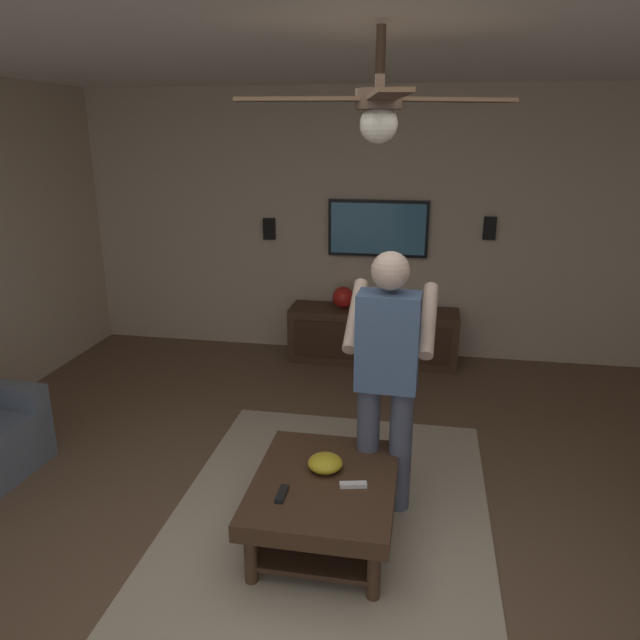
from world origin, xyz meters
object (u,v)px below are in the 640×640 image
tv (378,229)px  bowl (325,463)px  remote_white (353,485)px  vase_round (343,297)px  person_standing (387,369)px  ceiling_fan (379,106)px  media_console (373,335)px  remote_black (282,494)px  coffee_table (325,495)px  wall_speaker_left (490,228)px  wall_speaker_right (269,229)px

tv → bowl: tv is taller
tv → remote_white: bearing=2.9°
tv → vase_round: size_ratio=4.59×
tv → person_standing: size_ratio=0.62×
tv → ceiling_fan: bearing=4.4°
person_standing → vase_round: person_standing is taller
media_console → tv: size_ratio=1.69×
bowl → vase_round: vase_round is taller
bowl → vase_round: size_ratio=0.92×
bowl → ceiling_fan: size_ratio=0.17×
remote_black → remote_white: bearing=113.3°
coffee_table → ceiling_fan: ceiling_fan is taller
wall_speaker_left → ceiling_fan: 3.61m
bowl → wall_speaker_right: size_ratio=0.92×
vase_round → remote_white: bearing=-170.8°
bowl → wall_speaker_left: bearing=-20.2°
ceiling_fan → coffee_table: bearing=46.3°
coffee_table → remote_black: 0.31m
vase_round → wall_speaker_right: wall_speaker_right is taller
media_console → wall_speaker_right: (0.25, 1.14, 1.02)m
tv → remote_black: size_ratio=6.73×
tv → vase_round: 0.78m
remote_white → remote_black: size_ratio=1.00×
wall_speaker_left → ceiling_fan: size_ratio=0.18×
bowl → vase_round: (2.79, 0.29, 0.21)m
remote_white → tv: bearing=-99.7°
media_console → wall_speaker_right: bearing=-102.6°
ceiling_fan → media_console: bearing=4.7°
bowl → tv: bearing=-0.4°
remote_white → ceiling_fan: size_ratio=0.12×
bowl → remote_white: (-0.14, -0.18, -0.03)m
remote_white → person_standing: bearing=-119.7°
remote_white → wall_speaker_right: wall_speaker_right is taller
tv → remote_white: tv is taller
remote_white → wall_speaker_left: 3.43m
remote_black → tv: bearing=176.8°
person_standing → remote_white: person_standing is taller
remote_white → ceiling_fan: ceiling_fan is taller
media_console → remote_white: bearing=3.1°
remote_white → wall_speaker_right: 3.53m
coffee_table → media_console: bearing=-0.1°
tv → person_standing: (-2.71, -0.30, -0.40)m
tv → remote_black: tv is taller
coffee_table → ceiling_fan: 2.11m
person_standing → ceiling_fan: size_ratio=1.36×
person_standing → bowl: size_ratio=8.11×
media_console → vase_round: 0.50m
coffee_table → ceiling_fan: (-0.25, -0.27, 2.08)m
vase_round → coffee_table: bearing=-173.9°
tv → coffee_table: bearing=-0.1°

